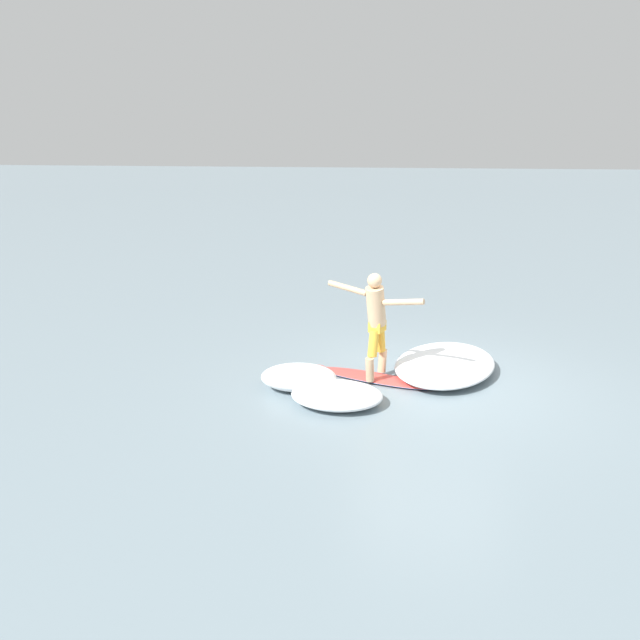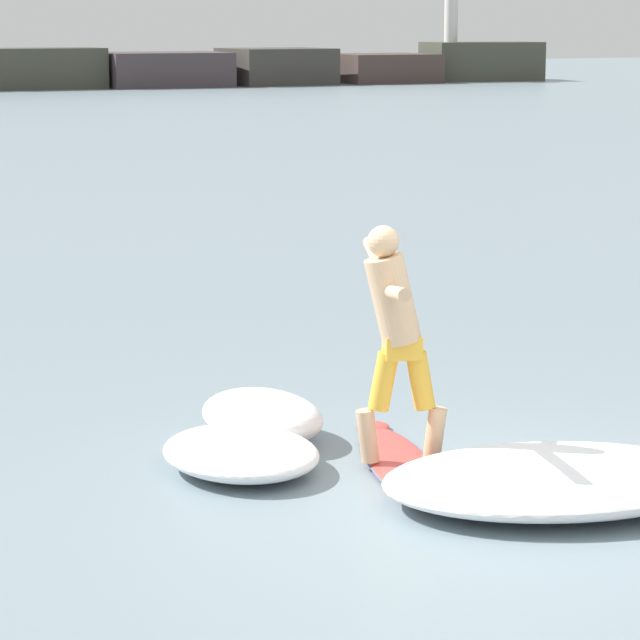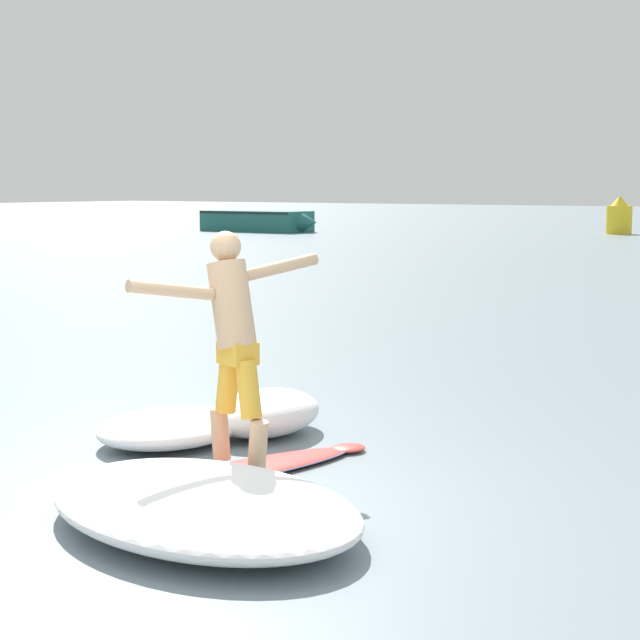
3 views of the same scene
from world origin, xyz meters
name	(u,v)px [view 2 (image 2 of 3)]	position (x,y,z in m)	size (l,w,h in m)	color
ground_plane	(471,505)	(0.00, 0.00, 0.00)	(200.00, 200.00, 0.00)	gray
rock_jetty_breakwater	(52,70)	(12.94, 62.00, 0.88)	(53.00, 4.77, 5.31)	#423F35
surfboard	(400,463)	(-0.04, 0.96, 0.03)	(1.00, 2.24, 0.19)	#DC4741
surfer	(394,325)	(-0.10, 0.94, 1.05)	(0.74, 1.55, 1.70)	#D4AB81
wave_foam_at_tail	(553,480)	(0.55, -0.14, 0.14)	(2.61, 2.02, 0.28)	white
wave_foam_at_nose	(241,453)	(-1.11, 1.35, 0.13)	(1.11, 1.36, 0.26)	white
wave_foam_beside	(262,416)	(-0.67, 2.03, 0.19)	(1.00, 1.27, 0.37)	white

